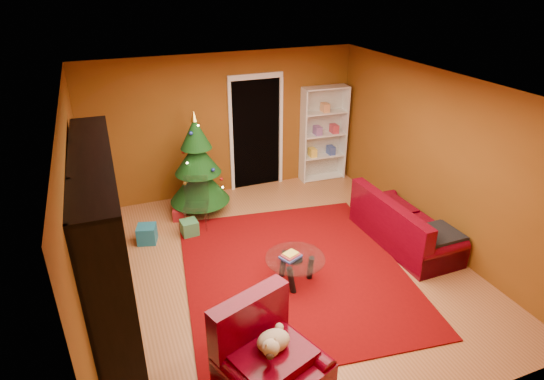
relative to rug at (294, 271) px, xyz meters
name	(u,v)px	position (x,y,z in m)	size (l,w,h in m)	color
floor	(282,268)	(-0.11, 0.17, -0.04)	(5.00, 5.50, 0.05)	#985932
ceiling	(284,85)	(-0.11, 0.17, 2.61)	(5.00, 5.50, 0.05)	silver
wall_back	(225,125)	(-0.11, 2.95, 1.29)	(5.00, 0.05, 2.60)	brown
wall_left	(79,220)	(-2.64, 0.17, 1.29)	(0.05, 5.50, 2.60)	brown
wall_right	(438,159)	(2.41, 0.17, 1.29)	(0.05, 5.50, 2.60)	brown
doorway	(256,135)	(0.49, 2.90, 1.04)	(1.06, 0.60, 2.16)	black
rug	(294,271)	(0.00, 0.00, 0.00)	(3.03, 3.53, 0.02)	#6A0506
media_unit	(106,246)	(-2.39, -0.16, 1.08)	(0.44, 2.84, 2.18)	black
christmas_tree	(198,165)	(-0.81, 2.24, 0.88)	(1.03, 1.03, 1.84)	black
gift_box_teal	(147,234)	(-1.83, 1.56, 0.13)	(0.28, 0.28, 0.28)	#165F7D
gift_box_green	(189,228)	(-1.17, 1.52, 0.12)	(0.26, 0.26, 0.26)	#327341
gift_box_red	(179,214)	(-1.22, 2.08, 0.09)	(0.20, 0.20, 0.20)	maroon
white_bookshelf	(324,134)	(1.84, 2.74, 0.93)	(0.89, 0.32, 1.93)	white
armchair	(273,361)	(-1.02, -1.76, 0.38)	(1.00, 1.00, 0.78)	#4C000F
dog	(273,341)	(-0.99, -1.69, 0.57)	(0.40, 0.30, 0.25)	beige
sofa	(406,220)	(1.91, 0.08, 0.39)	(1.85, 0.83, 0.80)	#4C000F
coffee_table	(295,270)	(-0.10, -0.24, 0.20)	(0.81, 0.81, 0.50)	gray
acrylic_chair	(196,207)	(-0.99, 1.71, 0.38)	(0.40, 0.44, 0.78)	#66605B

